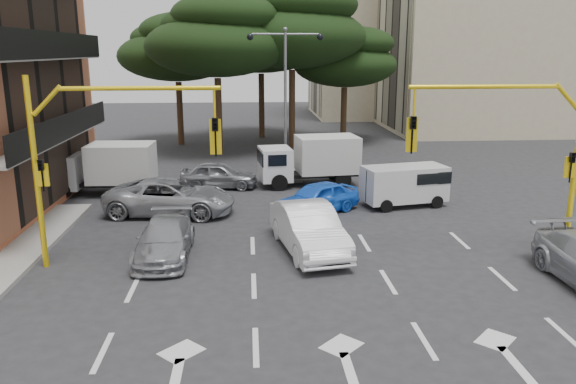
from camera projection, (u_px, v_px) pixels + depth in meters
name	position (u px, v px, depth m)	size (l,w,h in m)	color
ground	(322.00, 284.00, 16.58)	(120.00, 120.00, 0.00)	#28282B
median_strip	(285.00, 170.00, 32.04)	(1.40, 6.00, 0.15)	gray
apartment_beige_near	(512.00, 17.00, 46.61)	(20.20, 12.15, 18.70)	#C4B293
apartment_beige_far	(392.00, 34.00, 57.97)	(16.20, 12.15, 16.70)	#C4B293
pine_left_near	(217.00, 36.00, 35.67)	(9.15, 9.15, 10.23)	#382616
pine_center	(293.00, 26.00, 37.78)	(9.98, 9.98, 11.16)	#382616
pine_left_far	(178.00, 47.00, 39.50)	(8.32, 8.32, 9.30)	#382616
pine_right	(346.00, 57.00, 40.50)	(7.49, 7.49, 8.37)	#382616
pine_back	(262.00, 38.00, 42.65)	(9.15, 9.15, 10.23)	#382616
signal_mast_right	(525.00, 141.00, 18.03)	(5.79, 0.37, 6.00)	yellow
signal_mast_left	(93.00, 146.00, 17.08)	(5.79, 0.37, 6.00)	yellow
street_lamp_center	(285.00, 74.00, 30.72)	(4.16, 0.36, 7.77)	slate
car_white_hatch	(309.00, 229.00, 19.12)	(1.69, 4.85, 1.60)	white
car_blue_compact	(317.00, 198.00, 23.66)	(1.56, 3.87, 1.32)	blue
car_silver_wagon	(165.00, 239.00, 18.60)	(1.72, 4.22, 1.23)	#989AA0
car_silver_cross_a	(170.00, 197.00, 23.46)	(2.47, 5.35, 1.49)	#A2A5AA
car_silver_cross_b	(219.00, 175.00, 28.01)	(1.54, 3.83, 1.30)	gray
van_white	(404.00, 186.00, 24.72)	(1.64, 3.63, 1.81)	silver
box_truck_a	(103.00, 169.00, 26.62)	(2.08, 4.96, 2.44)	silver
box_truck_b	(310.00, 161.00, 28.48)	(2.13, 5.06, 2.49)	white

